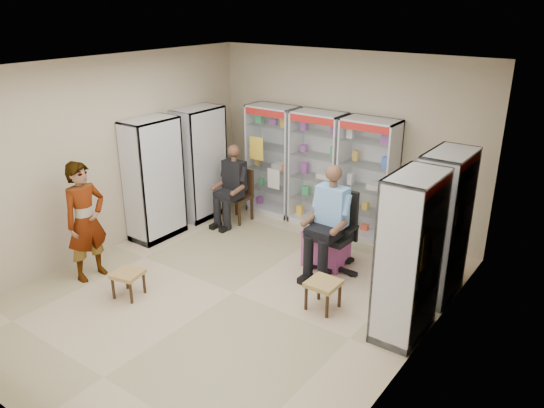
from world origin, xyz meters
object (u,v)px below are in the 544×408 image
Objects in this scene: office_chair at (334,232)px; cabinet_right_near at (409,257)px; cabinet_back_mid at (317,169)px; cabinet_left_near at (154,180)px; cabinet_back_right at (367,180)px; pink_trunk at (327,246)px; cabinet_back_left at (273,160)px; seated_shopkeeper at (332,223)px; wooden_chair at (238,196)px; cabinet_right_far at (442,226)px; cabinet_left_far at (200,164)px; woven_stool_a at (323,295)px; standing_man at (86,221)px; woven_stool_b at (129,284)px.

cabinet_right_near is at bearing -28.85° from office_chair.
cabinet_left_near is at bearing -132.80° from cabinet_back_mid.
cabinet_back_right is 1.43m from pink_trunk.
cabinet_back_left is 2.37m from pink_trunk.
cabinet_right_near is at bearing -32.28° from cabinet_back_left.
seated_shopkeeper is (2.99, 0.62, -0.23)m from cabinet_left_near.
seated_shopkeeper is (2.06, -1.41, -0.23)m from cabinet_back_left.
cabinet_back_left and cabinet_back_mid have the same top height.
cabinet_back_right is at bearing 18.75° from wooden_chair.
cabinet_back_mid is at bearing 130.19° from seated_shopkeeper.
cabinet_right_far is 4.46m from cabinet_left_far.
cabinet_left_near is 1.66× the size of office_chair.
office_chair is at bearing 102.62° from cabinet_left_near.
cabinet_right_near is at bearing 87.43° from cabinet_left_near.
wooden_chair is (-0.25, -0.73, -0.53)m from cabinet_back_left.
seated_shopkeeper is 3.91× the size of woven_stool_a.
standing_man is (-2.54, -2.33, 0.58)m from pink_trunk.
cabinet_right_near is 2.13× the size of wooden_chair.
cabinet_left_near is 3.53m from woven_stool_a.
seated_shopkeeper is (2.31, -0.68, 0.30)m from wooden_chair.
woven_stool_b is at bearing -80.85° from wooden_chair.
cabinet_back_right is 1.16× the size of standing_man.
woven_stool_a is 3.43m from standing_man.
cabinet_back_right is 3.46× the size of pink_trunk.
cabinet_back_right and cabinet_right_far have the same top height.
woven_stool_a is (0.60, -1.11, -0.08)m from pink_trunk.
seated_shopkeeper is at bearing 80.90° from cabinet_left_far.
cabinet_right_far is (2.58, -1.13, 0.00)m from cabinet_back_mid.
woven_stool_b is at bearing 126.82° from cabinet_right_far.
cabinet_back_left reaches higher than wooden_chair.
cabinet_back_mid is 1.00× the size of cabinet_back_right.
cabinet_left_far is 2.92m from pink_trunk.
cabinet_left_far is (-4.46, 0.20, 0.00)m from cabinet_right_far.
cabinet_left_far is 5.10× the size of woven_stool_a.
cabinet_back_mid is 1.00× the size of cabinet_right_far.
cabinet_right_far is 1.30× the size of seated_shopkeeper.
cabinet_right_far is at bearing -23.65° from cabinet_back_mid.
woven_stool_b is 1.10m from standing_man.
cabinet_back_right is at bearing -33.32° from standing_man.
woven_stool_b is at bearing -115.01° from cabinet_back_right.
cabinet_right_far is at bearing 0.00° from cabinet_right_near.
cabinet_right_far reaches higher than standing_man.
cabinet_back_left and cabinet_left_far have the same top height.
cabinet_right_far is at bearing 3.54° from pink_trunk.
office_chair is at bearing 98.89° from cabinet_right_far.
office_chair is at bearing -48.67° from standing_man.
cabinet_left_near reaches higher than seated_shopkeeper.
office_chair is 1.15m from woven_stool_a.
cabinet_back_left is 0.95m from cabinet_back_mid.
cabinet_left_far is (-0.93, -0.93, 0.00)m from cabinet_back_left.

